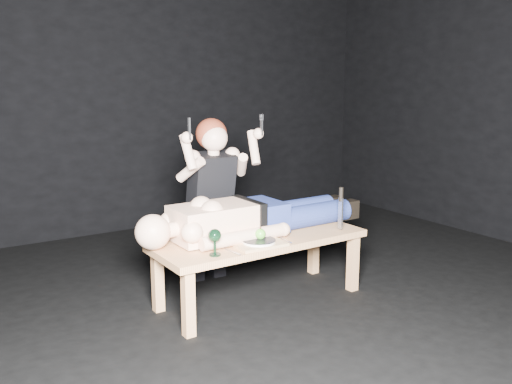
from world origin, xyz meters
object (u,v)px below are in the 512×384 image
Objects in this scene: table at (260,269)px; goblet at (215,242)px; kneeling_woman at (207,198)px; serving_tray at (259,244)px; carving_knife at (341,209)px; lying_man at (256,212)px.

goblet is (-0.45, -0.19, 0.31)m from table.
kneeling_woman is 3.94× the size of serving_tray.
carving_knife is (0.57, -0.16, 0.38)m from table.
goblet reaches higher than table.
table is 1.16× the size of kneeling_woman.
kneeling_woman is 0.99m from carving_knife.
table is 4.56× the size of serving_tray.
lying_man reaches higher than serving_tray.
table is at bearing 54.59° from serving_tray.
carving_knife reaches higher than goblet.
lying_man is at bearing 32.51° from goblet.
goblet is (-0.49, -0.31, -0.06)m from lying_man.
serving_tray is (-0.11, -0.16, 0.23)m from table.
lying_man is 0.59m from goblet.
lying_man reaches higher than goblet.
goblet is 1.02m from carving_knife.
lying_man is 1.25× the size of kneeling_woman.
serving_tray is at bearing 178.54° from carving_knife.
serving_tray is at bearing 5.07° from goblet.
lying_man is 0.60m from carving_knife.
carving_knife is at bearing -45.36° from kneeling_woman.
table is at bearing 162.86° from carving_knife.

